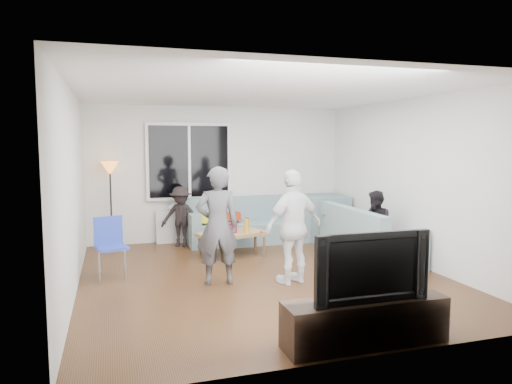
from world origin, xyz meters
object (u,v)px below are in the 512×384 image
object	(u,v)px
player_right	(294,227)
sofa_back_section	(248,220)
coffee_table	(232,244)
tv_console	(365,322)
side_chair	(112,248)
player_left	(217,226)
television	(366,265)
sofa_right_section	(370,233)
spectator_back	(181,216)
spectator_right	(376,226)
floor_lamp	(111,205)

from	to	relation	value
player_right	sofa_back_section	bearing A→B (deg)	-110.52
coffee_table	tv_console	size ratio (longest dim) A/B	0.69
side_chair	player_left	xyz separation A→B (m)	(1.37, -0.69, 0.37)
television	player_left	bearing A→B (deg)	111.65
player_right	sofa_right_section	bearing A→B (deg)	-169.43
spectator_back	side_chair	bearing A→B (deg)	-104.40
coffee_table	spectator_right	world-z (taller)	spectator_right
player_right	side_chair	bearing A→B (deg)	-39.53
side_chair	tv_console	world-z (taller)	side_chair
player_left	television	xyz separation A→B (m)	(0.92, -2.31, -0.03)
television	tv_console	bearing A→B (deg)	180.00
sofa_right_section	side_chair	bearing A→B (deg)	89.50
coffee_table	television	distance (m)	3.88
floor_lamp	player_left	size ratio (longest dim) A/B	0.98
coffee_table	spectator_right	distance (m)	2.40
sofa_right_section	spectator_back	distance (m)	3.39
sofa_right_section	floor_lamp	bearing A→B (deg)	63.08
coffee_table	player_left	world-z (taller)	player_left
sofa_right_section	coffee_table	bearing A→B (deg)	68.11
spectator_back	tv_console	xyz separation A→B (m)	(1.06, -4.80, -0.33)
player_left	tv_console	xyz separation A→B (m)	(0.92, -2.31, -0.58)
spectator_right	tv_console	bearing A→B (deg)	-32.29
player_right	television	xyz separation A→B (m)	(-0.08, -2.05, -0.01)
coffee_table	spectator_right	size ratio (longest dim) A/B	0.96
spectator_right	sofa_back_section	bearing A→B (deg)	-141.27
spectator_back	player_right	bearing A→B (deg)	-47.73
sofa_right_section	spectator_back	size ratio (longest dim) A/B	1.80
side_chair	spectator_back	xyz separation A→B (m)	(1.22, 1.80, 0.12)
sofa_right_section	spectator_back	xyz separation A→B (m)	(-2.85, 1.84, 0.13)
sofa_right_section	floor_lamp	distance (m)	4.58
television	spectator_back	bearing A→B (deg)	102.49
player_right	tv_console	bearing A→B (deg)	70.20
sofa_back_section	coffee_table	world-z (taller)	sofa_back_section
sofa_right_section	floor_lamp	xyz separation A→B (m)	(-4.07, 2.07, 0.36)
side_chair	player_left	bearing A→B (deg)	-40.73
sofa_right_section	player_right	size ratio (longest dim) A/B	1.29
sofa_back_section	television	xyz separation A→B (m)	(-0.22, -4.77, 0.35)
television	side_chair	bearing A→B (deg)	127.27
sofa_back_section	tv_console	xyz separation A→B (m)	(-0.22, -4.77, -0.20)
television	player_right	bearing A→B (deg)	87.81
sofa_back_section	player_left	xyz separation A→B (m)	(-1.13, -2.46, 0.37)
floor_lamp	tv_console	distance (m)	5.55
sofa_right_section	player_left	world-z (taller)	player_left
side_chair	player_right	xyz separation A→B (m)	(2.36, -0.95, 0.35)
spectator_back	tv_console	distance (m)	4.93
sofa_right_section	television	xyz separation A→B (m)	(-1.79, -2.96, 0.35)
spectator_right	television	xyz separation A→B (m)	(-1.79, -2.79, 0.20)
sofa_back_section	television	world-z (taller)	television
player_left	television	bearing A→B (deg)	116.44
sofa_right_section	tv_console	bearing A→B (deg)	148.92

